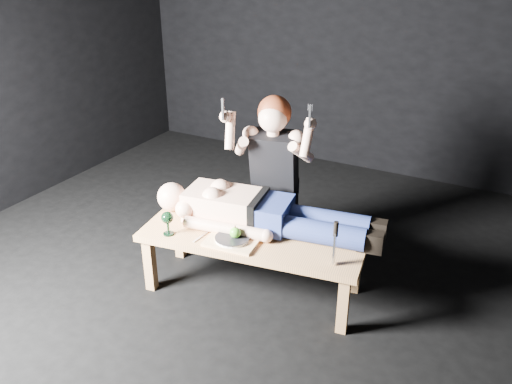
# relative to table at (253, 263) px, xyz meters

# --- Properties ---
(ground) EXTENTS (5.00, 5.00, 0.00)m
(ground) POSITION_rel_table_xyz_m (-0.12, 0.04, -0.23)
(ground) COLOR black
(ground) RESTS_ON ground
(back_wall) EXTENTS (5.00, 0.00, 5.00)m
(back_wall) POSITION_rel_table_xyz_m (-0.12, 2.54, 1.27)
(back_wall) COLOR black
(back_wall) RESTS_ON ground
(table) EXTENTS (1.59, 0.79, 0.45)m
(table) POSITION_rel_table_xyz_m (0.00, 0.00, 0.00)
(table) COLOR tan
(table) RESTS_ON ground
(lying_man) EXTENTS (1.61, 0.70, 0.27)m
(lying_man) POSITION_rel_table_xyz_m (0.03, 0.14, 0.36)
(lying_man) COLOR #E1AF8F
(lying_man) RESTS_ON table
(kneeling_woman) EXTENTS (0.86, 0.93, 1.33)m
(kneeling_woman) POSITION_rel_table_xyz_m (-0.09, 0.55, 0.44)
(kneeling_woman) COLOR black
(kneeling_woman) RESTS_ON ground
(serving_tray) EXTENTS (0.36, 0.28, 0.02)m
(serving_tray) POSITION_rel_table_xyz_m (-0.07, -0.15, 0.24)
(serving_tray) COLOR tan
(serving_tray) RESTS_ON table
(plate) EXTENTS (0.25, 0.25, 0.02)m
(plate) POSITION_rel_table_xyz_m (-0.07, -0.15, 0.25)
(plate) COLOR white
(plate) RESTS_ON serving_tray
(apple) EXTENTS (0.07, 0.07, 0.07)m
(apple) POSITION_rel_table_xyz_m (-0.05, -0.14, 0.30)
(apple) COLOR green
(apple) RESTS_ON plate
(goblet) EXTENTS (0.09, 0.09, 0.17)m
(goblet) POSITION_rel_table_xyz_m (-0.51, -0.26, 0.31)
(goblet) COLOR black
(goblet) RESTS_ON table
(fork_flat) EXTENTS (0.03, 0.16, 0.01)m
(fork_flat) POSITION_rel_table_xyz_m (-0.29, -0.19, 0.23)
(fork_flat) COLOR #B2B2B7
(fork_flat) RESTS_ON table
(knife_flat) EXTENTS (0.04, 0.16, 0.01)m
(knife_flat) POSITION_rel_table_xyz_m (0.06, -0.16, 0.23)
(knife_flat) COLOR #B2B2B7
(knife_flat) RESTS_ON table
(spoon_flat) EXTENTS (0.10, 0.14, 0.01)m
(spoon_flat) POSITION_rel_table_xyz_m (0.06, -0.08, 0.23)
(spoon_flat) COLOR #B2B2B7
(spoon_flat) RESTS_ON table
(carving_knife) EXTENTS (0.04, 0.05, 0.30)m
(carving_knife) POSITION_rel_table_xyz_m (0.61, -0.09, 0.37)
(carving_knife) COLOR #B2B2B7
(carving_knife) RESTS_ON table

